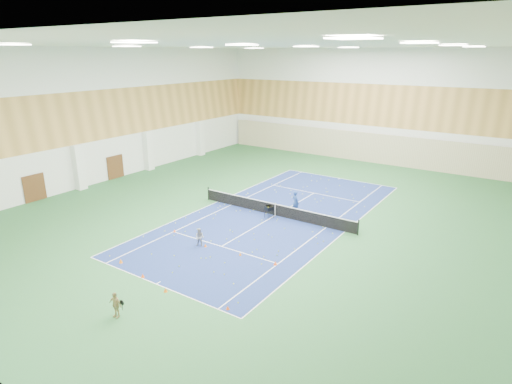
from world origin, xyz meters
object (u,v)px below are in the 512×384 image
Objects in this scene: child_court at (200,237)px; coach at (295,202)px; ball_cart at (269,212)px; child_apron at (115,305)px; tennis_net at (275,209)px.

coach is at bearing 56.45° from child_court.
coach is 1.56× the size of child_court.
child_apron is at bearing -62.88° from ball_cart.
tennis_net is 14.93m from child_apron.
tennis_net is at bearing 70.01° from coach.
tennis_net is 7.19m from child_court.
child_apron is (0.63, -14.91, 0.07)m from tennis_net.
tennis_net is at bearing 62.43° from child_court.
child_apron is 1.33× the size of ball_cart.
child_apron reaches higher than tennis_net.
ball_cart is at bearing 87.83° from child_apron.
coach is 1.47× the size of child_apron.
coach is 2.18m from ball_cart.
ball_cart is (1.02, 6.45, -0.12)m from child_court.
tennis_net is 13.59× the size of ball_cart.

